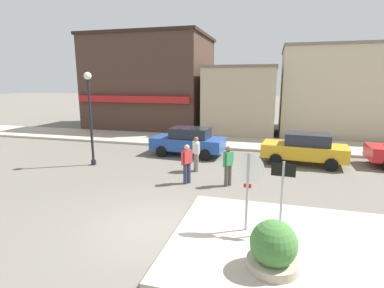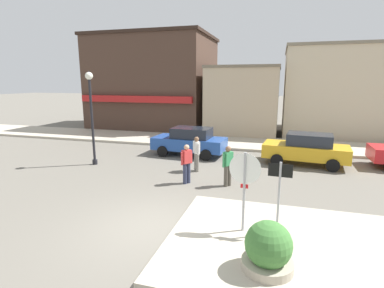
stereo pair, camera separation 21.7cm
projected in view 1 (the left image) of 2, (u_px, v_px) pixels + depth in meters
name	position (u px, v px, depth m)	size (l,w,h in m)	color
ground_plane	(154.00, 227.00, 8.51)	(160.00, 160.00, 0.00)	#6B665B
sidewalk_corner	(300.00, 247.00, 7.38)	(6.40, 4.80, 0.15)	#B7AD99
kerb_far	(224.00, 142.00, 19.97)	(80.00, 4.00, 0.15)	#B7AD99
stop_sign	(248.00, 181.00, 7.79)	(0.82, 0.08, 2.30)	#9E9EA3
one_way_sign	(282.00, 191.00, 7.65)	(0.60, 0.07, 2.10)	#9E9EA3
planter	(273.00, 251.00, 6.33)	(1.10, 1.10, 1.23)	#ADA38E
lamp_post	(90.00, 105.00, 14.24)	(0.36, 0.36, 4.54)	black
parked_car_nearest	(189.00, 141.00, 16.61)	(4.10, 2.08, 1.56)	#234C9E
parked_car_second	(305.00, 148.00, 14.84)	(4.17, 2.21, 1.56)	gold
pedestrian_crossing_near	(187.00, 163.00, 11.99)	(0.40, 0.50, 1.61)	#2D334C
pedestrian_crossing_far	(196.00, 153.00, 13.64)	(0.40, 0.50, 1.61)	gray
pedestrian_kerb_side	(228.00, 165.00, 11.71)	(0.40, 0.49, 1.61)	#4C473D
building_corner_shop	(152.00, 82.00, 26.56)	(10.04, 8.09, 7.87)	#473328
building_storefront_left_near	(241.00, 100.00, 23.35)	(5.34, 5.34, 5.17)	tan
building_storefront_left_mid	(331.00, 91.00, 23.34)	(7.62, 7.83, 6.57)	beige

